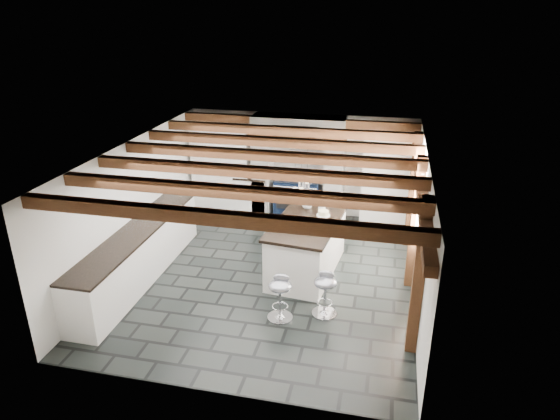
% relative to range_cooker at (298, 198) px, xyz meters
% --- Properties ---
extents(ground, '(6.00, 6.00, 0.00)m').
position_rel_range_cooker_xyz_m(ground, '(0.00, -2.68, -0.47)').
color(ground, black).
rests_on(ground, ground).
extents(room_shell, '(6.00, 6.03, 6.00)m').
position_rel_range_cooker_xyz_m(room_shell, '(-0.61, -1.26, 0.60)').
color(room_shell, white).
rests_on(room_shell, ground).
extents(range_cooker, '(1.00, 0.63, 0.99)m').
position_rel_range_cooker_xyz_m(range_cooker, '(0.00, 0.00, 0.00)').
color(range_cooker, black).
rests_on(range_cooker, ground).
extents(kitchen_island, '(1.26, 2.12, 1.33)m').
position_rel_range_cooker_xyz_m(kitchen_island, '(0.62, -2.39, 0.04)').
color(kitchen_island, white).
rests_on(kitchen_island, ground).
extents(bar_stool_near, '(0.39, 0.39, 0.73)m').
position_rel_range_cooker_xyz_m(bar_stool_near, '(1.13, -3.68, -0.01)').
color(bar_stool_near, silver).
rests_on(bar_stool_near, ground).
extents(bar_stool_far, '(0.39, 0.39, 0.73)m').
position_rel_range_cooker_xyz_m(bar_stool_far, '(0.47, -3.94, -0.01)').
color(bar_stool_far, silver).
rests_on(bar_stool_far, ground).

